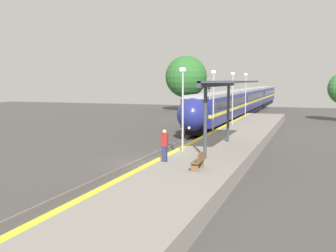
# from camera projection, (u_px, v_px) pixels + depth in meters

# --- Properties ---
(ground_plane) EXTENTS (120.00, 120.00, 0.00)m
(ground_plane) POSITION_uv_depth(u_px,v_px,m) (147.00, 163.00, 26.84)
(ground_plane) COLOR #423F3D
(rail_left) EXTENTS (0.08, 90.00, 0.15)m
(rail_left) POSITION_uv_depth(u_px,v_px,m) (137.00, 162.00, 27.07)
(rail_left) COLOR slate
(rail_left) RESTS_ON ground_plane
(rail_right) EXTENTS (0.08, 90.00, 0.15)m
(rail_right) POSITION_uv_depth(u_px,v_px,m) (158.00, 163.00, 26.60)
(rail_right) COLOR slate
(rail_right) RESTS_ON ground_plane
(train) EXTENTS (2.88, 62.81, 3.90)m
(train) POSITION_uv_depth(u_px,v_px,m) (246.00, 100.00, 64.63)
(train) COLOR black
(train) RESTS_ON ground_plane
(platform_right) EXTENTS (4.80, 64.00, 0.87)m
(platform_right) POSITION_uv_depth(u_px,v_px,m) (208.00, 161.00, 25.49)
(platform_right) COLOR gray
(platform_right) RESTS_ON ground_plane
(platform_bench) EXTENTS (0.44, 1.46, 0.89)m
(platform_bench) POSITION_uv_depth(u_px,v_px,m) (199.00, 161.00, 20.86)
(platform_bench) COLOR brown
(platform_bench) RESTS_ON platform_right
(person_waiting) EXTENTS (0.36, 0.23, 1.77)m
(person_waiting) POSITION_uv_depth(u_px,v_px,m) (164.00, 145.00, 22.91)
(person_waiting) COLOR navy
(person_waiting) RESTS_ON platform_right
(railway_signal) EXTENTS (0.28, 0.28, 4.86)m
(railway_signal) POSITION_uv_depth(u_px,v_px,m) (209.00, 99.00, 51.43)
(railway_signal) COLOR #59595E
(railway_signal) RESTS_ON ground_plane
(lamppost_near) EXTENTS (0.36, 0.20, 5.20)m
(lamppost_near) POSITION_uv_depth(u_px,v_px,m) (183.00, 104.00, 26.01)
(lamppost_near) COLOR #9E9EA3
(lamppost_near) RESTS_ON platform_right
(lamppost_mid) EXTENTS (0.36, 0.20, 5.20)m
(lamppost_mid) POSITION_uv_depth(u_px,v_px,m) (213.00, 98.00, 33.84)
(lamppost_mid) COLOR #9E9EA3
(lamppost_mid) RESTS_ON platform_right
(lamppost_far) EXTENTS (0.36, 0.20, 5.20)m
(lamppost_far) POSITION_uv_depth(u_px,v_px,m) (233.00, 95.00, 41.67)
(lamppost_far) COLOR #9E9EA3
(lamppost_far) RESTS_ON platform_right
(lamppost_farthest) EXTENTS (0.36, 0.20, 5.20)m
(lamppost_farthest) POSITION_uv_depth(u_px,v_px,m) (246.00, 92.00, 49.50)
(lamppost_farthest) COLOR #9E9EA3
(lamppost_farthest) RESTS_ON platform_right
(station_canopy) EXTENTS (2.02, 9.70, 4.39)m
(station_canopy) POSITION_uv_depth(u_px,v_px,m) (227.00, 86.00, 26.64)
(station_canopy) COLOR #333842
(station_canopy) RESTS_ON platform_right
(background_tree_left) EXTENTS (6.97, 6.97, 9.28)m
(background_tree_left) POSITION_uv_depth(u_px,v_px,m) (186.00, 77.00, 70.41)
(background_tree_left) COLOR brown
(background_tree_left) RESTS_ON ground_plane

